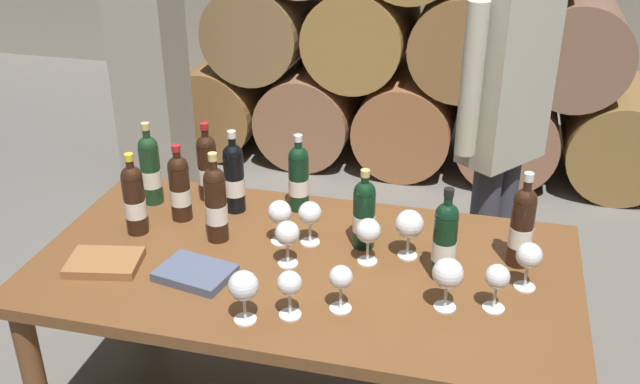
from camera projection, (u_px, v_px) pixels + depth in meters
The scene contains 26 objects.
barrel_stack at pixel (413, 45), 4.55m from camera, with size 3.12×0.90×1.69m.
dining_table at pixel (305, 286), 2.34m from camera, with size 1.70×0.90×0.76m.
wine_bottle_0 at pixel (134, 199), 2.42m from camera, with size 0.07×0.07×0.29m.
wine_bottle_1 at pixel (207, 166), 2.64m from camera, with size 0.07×0.07×0.30m.
wine_bottle_2 at pixel (299, 177), 2.57m from camera, with size 0.07×0.07×0.28m.
wine_bottle_3 at pixel (180, 187), 2.50m from camera, with size 0.07×0.07×0.28m.
wine_bottle_4 at pixel (216, 203), 2.37m from camera, with size 0.07×0.07×0.31m.
wine_bottle_5 at pixel (522, 226), 2.24m from camera, with size 0.07×0.07×0.31m.
wine_bottle_6 at pixel (445, 240), 2.17m from camera, with size 0.07×0.07×0.30m.
wine_bottle_7 at pixel (150, 169), 2.61m from camera, with size 0.07×0.07×0.31m.
wine_bottle_8 at pixel (364, 213), 2.34m from camera, with size 0.07×0.07×0.27m.
wine_bottle_9 at pixel (234, 177), 2.55m from camera, with size 0.07×0.07×0.30m.
wine_glass_0 at pixel (368, 232), 2.26m from camera, with size 0.08×0.08×0.15m.
wine_glass_1 at pixel (310, 214), 2.36m from camera, with size 0.08×0.08×0.15m.
wine_glass_2 at pixel (497, 278), 2.04m from camera, with size 0.07×0.07×0.15m.
wine_glass_3 at pixel (448, 274), 2.03m from camera, with size 0.09×0.09×0.16m.
wine_glass_4 at pixel (529, 257), 2.13m from camera, with size 0.08×0.08×0.15m.
wine_glass_5 at pixel (243, 287), 1.98m from camera, with size 0.08×0.08×0.16m.
wine_glass_6 at pixel (341, 279), 2.03m from camera, with size 0.07×0.07×0.14m.
wine_glass_7 at pixel (409, 225), 2.28m from camera, with size 0.09×0.09×0.16m.
wine_glass_8 at pixel (287, 235), 2.24m from camera, with size 0.08×0.08×0.15m.
wine_glass_9 at pixel (280, 213), 2.36m from camera, with size 0.08×0.08×0.15m.
wine_glass_10 at pixel (290, 285), 2.01m from camera, with size 0.07×0.07×0.14m.
tasting_notebook at pixel (195, 273), 2.22m from camera, with size 0.22×0.16×0.03m, color #4C5670.
leather_ledger at pixel (104, 263), 2.27m from camera, with size 0.22×0.16×0.03m, color #936038.
sommelier_presenting at pixel (505, 112), 2.70m from camera, with size 0.34×0.41×1.72m.
Camera 1 is at (0.52, -1.88, 2.00)m, focal length 40.98 mm.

